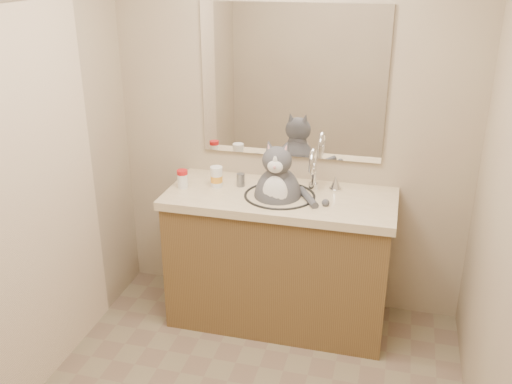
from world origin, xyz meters
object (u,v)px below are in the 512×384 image
cat (278,193)px  pill_bottle_redcap (183,179)px  grey_canister (241,180)px  pill_bottle_orange (217,177)px

cat → pill_bottle_redcap: (-0.58, -0.01, 0.04)m
pill_bottle_redcap → grey_canister: (0.33, 0.11, -0.02)m
pill_bottle_redcap → pill_bottle_orange: 0.20m
pill_bottle_orange → grey_canister: pill_bottle_orange is taller
cat → pill_bottle_redcap: size_ratio=4.96×
cat → grey_canister: (-0.25, 0.10, 0.02)m
cat → pill_bottle_orange: cat is taller
cat → grey_canister: cat is taller
pill_bottle_orange → grey_canister: size_ratio=1.57×
cat → grey_canister: bearing=155.4°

